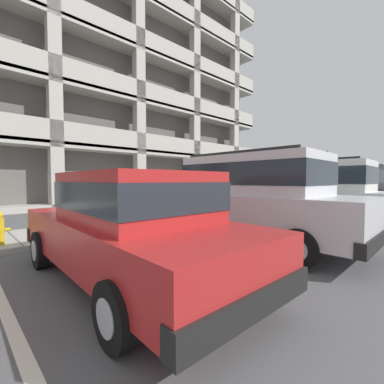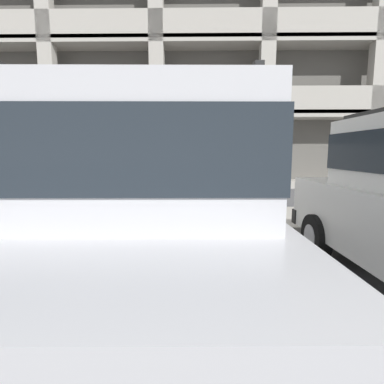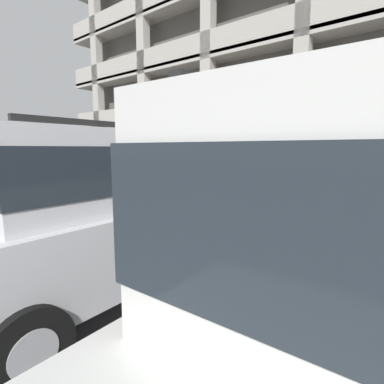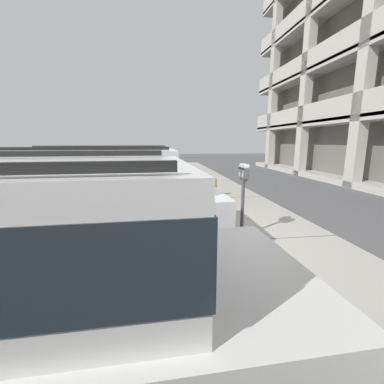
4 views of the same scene
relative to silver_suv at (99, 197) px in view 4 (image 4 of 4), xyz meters
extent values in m
cube|color=#565659|center=(0.08, 2.51, -1.14)|extent=(80.00, 80.00, 0.10)
cube|color=#ADA89E|center=(0.08, 3.81, -1.03)|extent=(40.00, 2.20, 0.12)
cube|color=#606060|center=(-7.92, 3.81, -0.97)|extent=(0.03, 2.16, 0.00)
cube|color=#606060|center=(-3.92, 3.81, -0.97)|extent=(0.03, 2.16, 0.00)
cube|color=#606060|center=(0.08, 3.81, -0.97)|extent=(0.03, 2.16, 0.00)
cube|color=silver|center=(-4.55, 1.11, -1.08)|extent=(0.12, 4.80, 0.01)
cube|color=silver|center=(-1.46, 1.11, -1.08)|extent=(0.12, 4.80, 0.01)
cube|color=silver|center=(1.63, 1.11, -1.08)|extent=(0.12, 4.80, 0.01)
cube|color=silver|center=(0.00, 0.02, -0.36)|extent=(1.95, 4.74, 0.80)
cube|color=silver|center=(0.00, -0.03, 0.46)|extent=(1.69, 2.95, 0.84)
cube|color=#232B33|center=(0.00, -0.03, 0.48)|extent=(1.71, 2.98, 0.46)
cube|color=black|center=(-0.05, 2.33, -0.64)|extent=(1.88, 0.20, 0.24)
cube|color=silver|center=(0.52, 2.39, -0.28)|extent=(0.24, 0.04, 0.14)
cube|color=silver|center=(-0.63, 2.37, -0.28)|extent=(0.24, 0.04, 0.14)
cylinder|color=black|center=(0.87, 1.50, -0.76)|extent=(0.22, 0.66, 0.66)
cylinder|color=#B2B2B7|center=(0.87, 1.50, -0.76)|extent=(0.23, 0.37, 0.36)
cylinder|color=black|center=(-0.94, 1.46, -0.76)|extent=(0.22, 0.66, 0.66)
cylinder|color=#B2B2B7|center=(-0.94, 1.46, -0.76)|extent=(0.23, 0.37, 0.36)
cylinder|color=black|center=(-0.87, -1.46, -0.76)|extent=(0.22, 0.66, 0.66)
cylinder|color=#B2B2B7|center=(-0.87, -1.46, -0.76)|extent=(0.23, 0.37, 0.36)
cube|color=black|center=(0.69, -0.01, 0.92)|extent=(0.11, 2.62, 0.05)
cube|color=black|center=(-0.69, -0.04, 0.92)|extent=(0.11, 2.62, 0.05)
cube|color=red|center=(-3.11, 0.08, -0.49)|extent=(1.79, 4.43, 0.60)
cube|color=red|center=(-3.11, -0.22, 0.13)|extent=(1.53, 2.01, 0.64)
cube|color=#232B33|center=(-3.11, -0.22, 0.15)|extent=(1.56, 2.03, 0.35)
cube|color=black|center=(-3.07, 2.23, -0.67)|extent=(1.74, 0.19, 0.24)
cube|color=black|center=(-3.15, -2.08, -0.67)|extent=(1.74, 0.19, 0.24)
cube|color=silver|center=(-2.54, 2.27, -0.43)|extent=(0.24, 0.03, 0.14)
cube|color=silver|center=(-3.59, 2.30, -0.43)|extent=(0.24, 0.03, 0.14)
cylinder|color=black|center=(-2.25, 1.42, -0.79)|extent=(0.17, 0.60, 0.60)
cylinder|color=#B2B2B7|center=(-2.25, 1.42, -0.79)|extent=(0.19, 0.33, 0.33)
cylinder|color=black|center=(-3.91, 1.46, -0.79)|extent=(0.17, 0.60, 0.60)
cylinder|color=#B2B2B7|center=(-3.91, 1.46, -0.79)|extent=(0.19, 0.33, 0.33)
cylinder|color=black|center=(-2.30, -1.30, -0.79)|extent=(0.17, 0.60, 0.60)
cylinder|color=#B2B2B7|center=(-2.30, -1.30, -0.79)|extent=(0.19, 0.33, 0.33)
cylinder|color=black|center=(-3.97, -1.27, -0.79)|extent=(0.17, 0.60, 0.60)
cylinder|color=#B2B2B7|center=(-3.97, -1.27, -0.79)|extent=(0.19, 0.33, 0.33)
cube|color=black|center=(3.02, 2.22, -0.64)|extent=(1.88, 0.23, 0.24)
cube|color=silver|center=(3.59, 2.29, -0.28)|extent=(0.24, 0.04, 0.14)
cube|color=silver|center=(2.45, 2.25, -0.28)|extent=(0.24, 0.04, 0.14)
cylinder|color=black|center=(2.15, 1.34, -0.76)|extent=(0.22, 0.67, 0.66)
cylinder|color=#B2B2B7|center=(2.15, 1.34, -0.76)|extent=(0.23, 0.37, 0.36)
cube|color=black|center=(2.42, -0.16, 0.92)|extent=(0.14, 2.62, 0.05)
cylinder|color=#47474C|center=(-0.16, 2.86, -0.37)|extent=(0.07, 0.07, 1.20)
cube|color=#47474C|center=(-0.16, 2.86, 0.26)|extent=(0.28, 0.06, 0.06)
cube|color=#515459|center=(-0.26, 2.86, 0.40)|extent=(0.15, 0.11, 0.22)
cylinder|color=#9EA8B2|center=(-0.26, 2.86, 0.51)|extent=(0.15, 0.11, 0.15)
cube|color=#B7B293|center=(-0.26, 2.80, 0.36)|extent=(0.08, 0.01, 0.08)
cube|color=#515459|center=(-0.06, 2.86, 0.40)|extent=(0.15, 0.11, 0.22)
cylinder|color=#9EA8B2|center=(-0.06, 2.86, 0.51)|extent=(0.15, 0.11, 0.15)
cube|color=#B7B293|center=(-0.06, 2.80, 0.36)|extent=(0.08, 0.01, 0.08)
cube|color=#B7B2A8|center=(-14.98, 10.06, 7.91)|extent=(0.60, 0.50, 18.00)
cube|color=#B7B2A8|center=(-10.41, 10.06, 7.91)|extent=(0.60, 0.50, 18.00)
cylinder|color=gold|center=(-4.27, 3.16, -0.69)|extent=(0.20, 0.20, 0.55)
sphere|color=gold|center=(-4.27, 3.16, -0.36)|extent=(0.18, 0.18, 0.18)
cylinder|color=gold|center=(-4.27, 3.01, -0.67)|extent=(0.08, 0.10, 0.08)
cylinder|color=gold|center=(-4.12, 3.16, -0.67)|extent=(0.10, 0.07, 0.07)
camera|label=1|loc=(-4.93, -3.26, 0.35)|focal=24.00mm
camera|label=2|loc=(0.39, -2.94, 0.48)|focal=28.00mm
camera|label=3|loc=(3.13, -2.21, 0.70)|focal=28.00mm
camera|label=4|loc=(4.89, 1.12, 1.03)|focal=24.00mm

